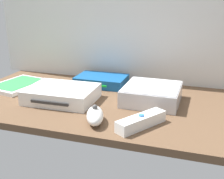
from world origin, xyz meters
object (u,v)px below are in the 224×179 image
(network_router, at_px, (102,81))
(remote_nunchuk, at_px, (95,115))
(remote_wand, at_px, (141,121))
(game_console, at_px, (62,94))
(mini_computer, at_px, (152,94))
(game_case, at_px, (18,85))

(network_router, distance_m, remote_nunchuk, 0.33)
(remote_wand, bearing_deg, game_console, -169.13)
(remote_nunchuk, bearing_deg, mini_computer, 39.68)
(remote_wand, bearing_deg, game_case, -168.44)
(remote_wand, bearing_deg, mini_computer, 124.72)
(game_case, bearing_deg, mini_computer, 9.96)
(mini_computer, distance_m, remote_nunchuk, 0.23)
(game_case, distance_m, remote_wand, 0.53)
(remote_nunchuk, bearing_deg, game_case, 131.31)
(game_case, height_order, remote_nunchuk, remote_nunchuk)
(remote_nunchuk, bearing_deg, game_console, 121.83)
(game_case, bearing_deg, network_router, 32.49)
(game_console, xyz_separation_m, game_case, (-0.22, 0.08, -0.01))
(mini_computer, height_order, remote_wand, mini_computer)
(remote_wand, bearing_deg, remote_nunchuk, -141.82)
(game_case, distance_m, network_router, 0.30)
(mini_computer, relative_size, remote_wand, 1.19)
(network_router, xyz_separation_m, remote_wand, (0.22, -0.30, -0.00))
(game_console, bearing_deg, remote_wand, -22.87)
(network_router, height_order, remote_wand, same)
(network_router, distance_m, remote_wand, 0.37)
(game_case, xyz_separation_m, remote_nunchuk, (0.38, -0.20, 0.01))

